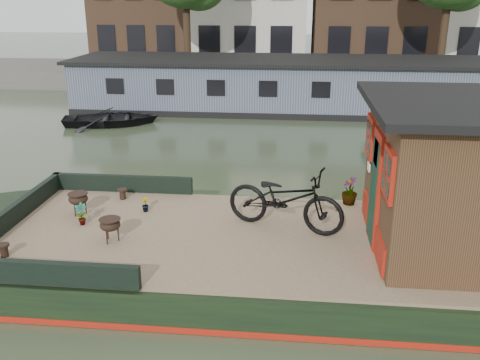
# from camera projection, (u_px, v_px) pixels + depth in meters

# --- Properties ---
(ground) EXTENTS (120.00, 120.00, 0.00)m
(ground) POSITION_uv_depth(u_px,v_px,m) (343.00, 274.00, 9.25)
(ground) COLOR #2A3421
(ground) RESTS_ON ground
(houseboat_hull) EXTENTS (14.01, 4.02, 0.60)m
(houseboat_hull) POSITION_uv_depth(u_px,v_px,m) (266.00, 256.00, 9.29)
(houseboat_hull) COLOR black
(houseboat_hull) RESTS_ON ground
(houseboat_deck) EXTENTS (11.80, 3.80, 0.05)m
(houseboat_deck) POSITION_uv_depth(u_px,v_px,m) (345.00, 241.00, 9.05)
(houseboat_deck) COLOR #887354
(houseboat_deck) RESTS_ON houseboat_hull
(bow_bulwark) EXTENTS (3.00, 4.00, 0.35)m
(bow_bulwark) POSITION_uv_depth(u_px,v_px,m) (57.00, 218.00, 9.49)
(bow_bulwark) COLOR black
(bow_bulwark) RESTS_ON houseboat_deck
(bicycle) EXTENTS (2.25, 1.38, 1.12)m
(bicycle) POSITION_uv_depth(u_px,v_px,m) (285.00, 199.00, 9.33)
(bicycle) COLOR black
(bicycle) RESTS_ON houseboat_deck
(potted_plant_a) EXTENTS (0.24, 0.19, 0.42)m
(potted_plant_a) POSITION_uv_depth(u_px,v_px,m) (81.00, 214.00, 9.58)
(potted_plant_a) COLOR #985D2B
(potted_plant_a) RESTS_ON houseboat_deck
(potted_plant_b) EXTENTS (0.20, 0.20, 0.28)m
(potted_plant_b) POSITION_uv_depth(u_px,v_px,m) (145.00, 204.00, 10.20)
(potted_plant_b) COLOR brown
(potted_plant_b) RESTS_ON houseboat_deck
(potted_plant_d) EXTENTS (0.38, 0.38, 0.55)m
(potted_plant_d) POSITION_uv_depth(u_px,v_px,m) (350.00, 191.00, 10.52)
(potted_plant_d) COLOR #984B29
(potted_plant_d) RESTS_ON houseboat_deck
(brazier_front) EXTENTS (0.48, 0.48, 0.41)m
(brazier_front) POSITION_uv_depth(u_px,v_px,m) (111.00, 230.00, 8.93)
(brazier_front) COLOR black
(brazier_front) RESTS_ON houseboat_deck
(brazier_rear) EXTENTS (0.41, 0.41, 0.42)m
(brazier_rear) POSITION_uv_depth(u_px,v_px,m) (79.00, 204.00, 10.05)
(brazier_rear) COLOR black
(brazier_rear) RESTS_ON houseboat_deck
(bollard_port) EXTENTS (0.19, 0.19, 0.22)m
(bollard_port) POSITION_uv_depth(u_px,v_px,m) (123.00, 194.00, 10.83)
(bollard_port) COLOR black
(bollard_port) RESTS_ON houseboat_deck
(bollard_stbd) EXTENTS (0.19, 0.19, 0.21)m
(bollard_stbd) POSITION_uv_depth(u_px,v_px,m) (4.00, 250.00, 8.45)
(bollard_stbd) COLOR black
(bollard_stbd) RESTS_ON houseboat_deck
(dinghy) EXTENTS (4.00, 3.28, 0.72)m
(dinghy) POSITION_uv_depth(u_px,v_px,m) (111.00, 115.00, 19.82)
(dinghy) COLOR black
(dinghy) RESTS_ON ground
(far_houseboat) EXTENTS (20.40, 4.40, 2.11)m
(far_houseboat) POSITION_uv_depth(u_px,v_px,m) (319.00, 87.00, 22.08)
(far_houseboat) COLOR slate
(far_houseboat) RESTS_ON ground
(quay) EXTENTS (60.00, 6.00, 0.90)m
(quay) POSITION_uv_depth(u_px,v_px,m) (314.00, 77.00, 28.36)
(quay) COLOR #47443F
(quay) RESTS_ON ground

